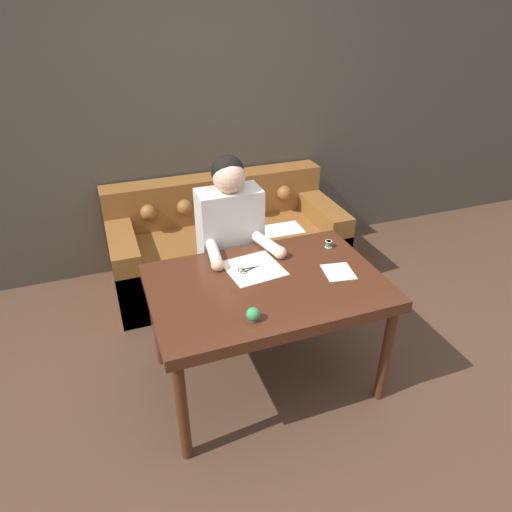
{
  "coord_description": "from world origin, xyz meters",
  "views": [
    {
      "loc": [
        -0.86,
        -1.89,
        2.17
      ],
      "look_at": [
        -0.08,
        0.23,
        0.85
      ],
      "focal_mm": 32.0,
      "sensor_mm": 36.0,
      "label": 1
    }
  ],
  "objects_px": {
    "pin_cushion": "(253,315)",
    "dining_table": "(267,293)",
    "thread_spool": "(329,244)",
    "scissors": "(251,269)",
    "couch": "(226,245)",
    "person": "(231,248)"
  },
  "relations": [
    {
      "from": "couch",
      "to": "person",
      "type": "bearing_deg",
      "value": -103.24
    },
    {
      "from": "scissors",
      "to": "thread_spool",
      "type": "relative_size",
      "value": 5.39
    },
    {
      "from": "person",
      "to": "scissors",
      "type": "height_order",
      "value": "person"
    },
    {
      "from": "couch",
      "to": "pin_cushion",
      "type": "xyz_separation_m",
      "value": [
        -0.32,
        -1.56,
        0.48
      ]
    },
    {
      "from": "couch",
      "to": "thread_spool",
      "type": "bearing_deg",
      "value": -69.52
    },
    {
      "from": "pin_cushion",
      "to": "dining_table",
      "type": "bearing_deg",
      "value": 57.35
    },
    {
      "from": "couch",
      "to": "pin_cushion",
      "type": "bearing_deg",
      "value": -101.48
    },
    {
      "from": "scissors",
      "to": "thread_spool",
      "type": "bearing_deg",
      "value": 8.05
    },
    {
      "from": "thread_spool",
      "to": "scissors",
      "type": "bearing_deg",
      "value": -171.95
    },
    {
      "from": "dining_table",
      "to": "scissors",
      "type": "xyz_separation_m",
      "value": [
        -0.04,
        0.16,
        0.08
      ]
    },
    {
      "from": "dining_table",
      "to": "thread_spool",
      "type": "bearing_deg",
      "value": 24.87
    },
    {
      "from": "couch",
      "to": "scissors",
      "type": "bearing_deg",
      "value": -98.59
    },
    {
      "from": "scissors",
      "to": "pin_cushion",
      "type": "bearing_deg",
      "value": -108.27
    },
    {
      "from": "scissors",
      "to": "thread_spool",
      "type": "distance_m",
      "value": 0.56
    },
    {
      "from": "couch",
      "to": "person",
      "type": "distance_m",
      "value": 0.8
    },
    {
      "from": "dining_table",
      "to": "person",
      "type": "xyz_separation_m",
      "value": [
        -0.03,
        0.58,
        -0.01
      ]
    },
    {
      "from": "scissors",
      "to": "thread_spool",
      "type": "xyz_separation_m",
      "value": [
        0.55,
        0.08,
        0.02
      ]
    },
    {
      "from": "couch",
      "to": "pin_cushion",
      "type": "distance_m",
      "value": 1.67
    },
    {
      "from": "scissors",
      "to": "pin_cushion",
      "type": "relative_size",
      "value": 3.39
    },
    {
      "from": "person",
      "to": "scissors",
      "type": "relative_size",
      "value": 5.36
    },
    {
      "from": "person",
      "to": "pin_cushion",
      "type": "xyz_separation_m",
      "value": [
        -0.16,
        -0.87,
        0.12
      ]
    },
    {
      "from": "couch",
      "to": "pin_cushion",
      "type": "height_order",
      "value": "pin_cushion"
    }
  ]
}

